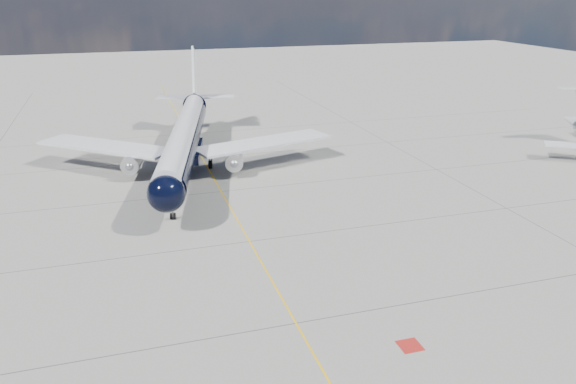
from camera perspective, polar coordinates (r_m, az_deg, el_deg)
ground at (r=74.06m, az=-7.52°, el=1.32°), size 320.00×320.00×0.00m
taxiway_centerline at (r=69.40m, az=-6.80°, el=0.05°), size 0.16×160.00×0.01m
red_marking at (r=41.74m, az=12.28°, el=-15.00°), size 1.60×1.60×0.01m
main_airliner at (r=77.89m, az=-10.43°, el=5.55°), size 40.17×49.56×14.44m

